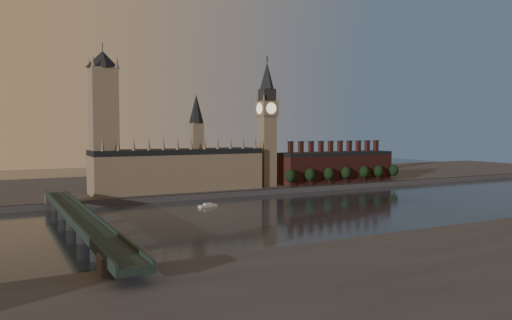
% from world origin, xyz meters
% --- Properties ---
extents(ground, '(900.00, 900.00, 0.00)m').
position_xyz_m(ground, '(0.00, 0.00, 0.00)').
color(ground, black).
rests_on(ground, ground).
extents(north_bank, '(900.00, 182.00, 4.00)m').
position_xyz_m(north_bank, '(0.00, 178.04, 2.00)').
color(north_bank, '#444449').
rests_on(north_bank, ground).
extents(palace_of_westminster, '(130.00, 30.30, 74.00)m').
position_xyz_m(palace_of_westminster, '(-64.41, 114.91, 21.63)').
color(palace_of_westminster, '#766654').
rests_on(palace_of_westminster, north_bank).
extents(victoria_tower, '(24.00, 24.00, 108.00)m').
position_xyz_m(victoria_tower, '(-120.00, 115.00, 59.09)').
color(victoria_tower, '#766654').
rests_on(victoria_tower, north_bank).
extents(big_ben, '(15.00, 15.00, 107.00)m').
position_xyz_m(big_ben, '(10.00, 110.00, 56.83)').
color(big_ben, '#766654').
rests_on(big_ben, north_bank).
extents(chimney_block, '(110.00, 25.00, 37.00)m').
position_xyz_m(chimney_block, '(80.00, 110.00, 17.82)').
color(chimney_block, '#4F211E').
rests_on(chimney_block, north_bank).
extents(embankment_tree_0, '(8.60, 8.60, 14.88)m').
position_xyz_m(embankment_tree_0, '(22.70, 93.86, 13.47)').
color(embankment_tree_0, black).
rests_on(embankment_tree_0, north_bank).
extents(embankment_tree_1, '(8.60, 8.60, 14.88)m').
position_xyz_m(embankment_tree_1, '(42.21, 94.35, 13.47)').
color(embankment_tree_1, black).
rests_on(embankment_tree_1, north_bank).
extents(embankment_tree_2, '(8.60, 8.60, 14.88)m').
position_xyz_m(embankment_tree_2, '(61.20, 94.17, 13.47)').
color(embankment_tree_2, black).
rests_on(embankment_tree_2, north_bank).
extents(embankment_tree_3, '(8.60, 8.60, 14.88)m').
position_xyz_m(embankment_tree_3, '(80.08, 95.07, 13.47)').
color(embankment_tree_3, black).
rests_on(embankment_tree_3, north_bank).
extents(embankment_tree_4, '(8.60, 8.60, 14.88)m').
position_xyz_m(embankment_tree_4, '(100.40, 95.01, 13.47)').
color(embankment_tree_4, black).
rests_on(embankment_tree_4, north_bank).
extents(embankment_tree_5, '(8.60, 8.60, 14.88)m').
position_xyz_m(embankment_tree_5, '(116.44, 94.42, 13.47)').
color(embankment_tree_5, black).
rests_on(embankment_tree_5, north_bank).
extents(embankment_tree_6, '(8.60, 8.60, 14.88)m').
position_xyz_m(embankment_tree_6, '(135.08, 94.61, 13.47)').
color(embankment_tree_6, black).
rests_on(embankment_tree_6, north_bank).
extents(westminster_bridge, '(14.00, 200.00, 11.55)m').
position_xyz_m(westminster_bridge, '(-155.00, -2.70, 7.44)').
color(westminster_bridge, '#1D2E29').
rests_on(westminster_bridge, ground).
extents(river_boat, '(13.57, 6.52, 2.61)m').
position_xyz_m(river_boat, '(-66.66, 52.98, 1.00)').
color(river_boat, silver).
rests_on(river_boat, ground).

